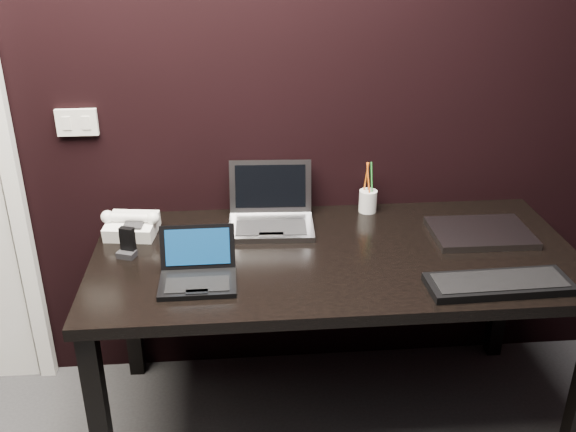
{
  "coord_description": "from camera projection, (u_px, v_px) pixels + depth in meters",
  "views": [
    {
      "loc": [
        -0.04,
        -0.56,
        1.81
      ],
      "look_at": [
        0.13,
        1.35,
        0.91
      ],
      "focal_mm": 40.0,
      "sensor_mm": 36.0,
      "label": 1
    }
  ],
  "objects": [
    {
      "name": "silver_laptop",
      "position": [
        271.0,
        216.0,
        2.43
      ],
      "size": [
        0.33,
        0.3,
        0.22
      ],
      "color": "gray",
      "rests_on": "desk"
    },
    {
      "name": "desk_phone",
      "position": [
        132.0,
        225.0,
        2.36
      ],
      "size": [
        0.22,
        0.19,
        0.11
      ],
      "color": "white",
      "rests_on": "desk"
    },
    {
      "name": "mobile_phone",
      "position": [
        127.0,
        246.0,
        2.21
      ],
      "size": [
        0.07,
        0.07,
        0.1
      ],
      "color": "black",
      "rests_on": "desk"
    },
    {
      "name": "pen_cup",
      "position": [
        368.0,
        200.0,
        2.55
      ],
      "size": [
        0.07,
        0.07,
        0.21
      ],
      "color": "silver",
      "rests_on": "desk"
    },
    {
      "name": "wall_switch",
      "position": [
        77.0,
        122.0,
        2.37
      ],
      "size": [
        0.15,
        0.02,
        0.1
      ],
      "color": "silver",
      "rests_on": "wall_back"
    },
    {
      "name": "netbook",
      "position": [
        198.0,
        273.0,
        2.06
      ],
      "size": [
        0.25,
        0.22,
        0.16
      ],
      "color": "black",
      "rests_on": "desk"
    },
    {
      "name": "closed_laptop",
      "position": [
        480.0,
        233.0,
        2.36
      ],
      "size": [
        0.36,
        0.26,
        0.02
      ],
      "color": "gray",
      "rests_on": "desk"
    },
    {
      "name": "desk",
      "position": [
        335.0,
        272.0,
        2.28
      ],
      "size": [
        1.7,
        0.8,
        0.74
      ],
      "color": "black",
      "rests_on": "ground"
    },
    {
      "name": "ext_keyboard",
      "position": [
        499.0,
        284.0,
        2.03
      ],
      "size": [
        0.46,
        0.17,
        0.03
      ],
      "color": "black",
      "rests_on": "desk"
    },
    {
      "name": "wall_back",
      "position": [
        243.0,
        70.0,
        2.35
      ],
      "size": [
        4.0,
        0.0,
        4.0
      ],
      "primitive_type": "plane",
      "rotation": [
        1.57,
        0.0,
        0.0
      ],
      "color": "black",
      "rests_on": "ground"
    }
  ]
}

